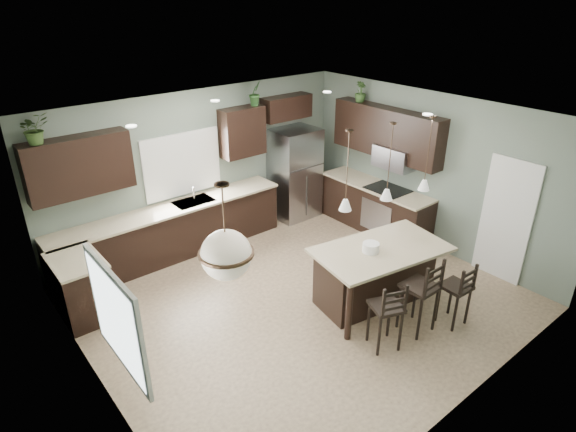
% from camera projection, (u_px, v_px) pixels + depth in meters
% --- Properties ---
extents(ground, '(6.00, 6.00, 0.00)m').
position_uv_depth(ground, '(299.00, 299.00, 7.45)').
color(ground, '#9E8466').
rests_on(ground, ground).
extents(pantry_door, '(0.04, 0.82, 2.04)m').
position_uv_depth(pantry_door, '(506.00, 220.00, 7.63)').
color(pantry_door, white).
rests_on(pantry_door, ground).
extents(window_back, '(1.35, 0.02, 1.00)m').
position_uv_depth(window_back, '(182.00, 164.00, 8.46)').
color(window_back, white).
rests_on(window_back, room_shell).
extents(window_left, '(0.02, 1.10, 1.00)m').
position_uv_depth(window_left, '(115.00, 320.00, 4.51)').
color(window_left, white).
rests_on(window_left, room_shell).
extents(left_return_cabs, '(0.60, 0.90, 0.90)m').
position_uv_depth(left_return_cabs, '(80.00, 289.00, 6.89)').
color(left_return_cabs, black).
rests_on(left_return_cabs, ground).
extents(left_return_countertop, '(0.66, 0.96, 0.04)m').
position_uv_depth(left_return_countertop, '(75.00, 261.00, 6.70)').
color(left_return_countertop, beige).
rests_on(left_return_countertop, left_return_cabs).
extents(back_lower_cabs, '(4.20, 0.60, 0.90)m').
position_uv_depth(back_lower_cabs, '(173.00, 233.00, 8.48)').
color(back_lower_cabs, black).
rests_on(back_lower_cabs, ground).
extents(back_countertop, '(4.20, 0.66, 0.04)m').
position_uv_depth(back_countertop, '(170.00, 209.00, 8.26)').
color(back_countertop, beige).
rests_on(back_countertop, back_lower_cabs).
extents(sink_inset, '(0.70, 0.45, 0.01)m').
position_uv_depth(sink_inset, '(194.00, 201.00, 8.51)').
color(sink_inset, gray).
rests_on(sink_inset, back_countertop).
extents(faucet, '(0.02, 0.02, 0.28)m').
position_uv_depth(faucet, '(194.00, 194.00, 8.43)').
color(faucet, silver).
rests_on(faucet, back_countertop).
extents(back_upper_left, '(1.55, 0.34, 0.90)m').
position_uv_depth(back_upper_left, '(79.00, 166.00, 7.17)').
color(back_upper_left, black).
rests_on(back_upper_left, room_shell).
extents(back_upper_right, '(0.85, 0.34, 0.90)m').
position_uv_depth(back_upper_right, '(242.00, 132.00, 8.86)').
color(back_upper_right, black).
rests_on(back_upper_right, room_shell).
extents(fridge_header, '(1.05, 0.34, 0.45)m').
position_uv_depth(fridge_header, '(286.00, 107.00, 9.33)').
color(fridge_header, black).
rests_on(fridge_header, room_shell).
extents(right_lower_cabs, '(0.60, 2.35, 0.90)m').
position_uv_depth(right_lower_cabs, '(375.00, 208.00, 9.41)').
color(right_lower_cabs, black).
rests_on(right_lower_cabs, ground).
extents(right_countertop, '(0.66, 2.35, 0.04)m').
position_uv_depth(right_countertop, '(376.00, 186.00, 9.19)').
color(right_countertop, beige).
rests_on(right_countertop, right_lower_cabs).
extents(cooktop, '(0.58, 0.75, 0.02)m').
position_uv_depth(cooktop, '(388.00, 189.00, 8.99)').
color(cooktop, black).
rests_on(cooktop, right_countertop).
extents(wall_oven_front, '(0.01, 0.72, 0.60)m').
position_uv_depth(wall_oven_front, '(375.00, 217.00, 9.04)').
color(wall_oven_front, gray).
rests_on(wall_oven_front, right_lower_cabs).
extents(right_upper_cabs, '(0.34, 2.35, 0.90)m').
position_uv_depth(right_upper_cabs, '(386.00, 132.00, 8.83)').
color(right_upper_cabs, black).
rests_on(right_upper_cabs, room_shell).
extents(microwave, '(0.40, 0.75, 0.40)m').
position_uv_depth(microwave, '(394.00, 157.00, 8.79)').
color(microwave, gray).
rests_on(microwave, right_upper_cabs).
extents(refrigerator, '(0.90, 0.74, 1.85)m').
position_uv_depth(refrigerator, '(295.00, 174.00, 9.80)').
color(refrigerator, '#999AA1').
rests_on(refrigerator, ground).
extents(kitchen_island, '(2.11, 1.42, 0.92)m').
position_uv_depth(kitchen_island, '(379.00, 275.00, 7.21)').
color(kitchen_island, black).
rests_on(kitchen_island, ground).
extents(serving_dish, '(0.24, 0.24, 0.14)m').
position_uv_depth(serving_dish, '(371.00, 248.00, 6.89)').
color(serving_dish, white).
rests_on(serving_dish, kitchen_island).
extents(bar_stool_left, '(0.50, 0.50, 1.05)m').
position_uv_depth(bar_stool_left, '(386.00, 314.00, 6.26)').
color(bar_stool_left, black).
rests_on(bar_stool_left, ground).
extents(bar_stool_center, '(0.43, 0.43, 1.16)m').
position_uv_depth(bar_stool_center, '(419.00, 294.00, 6.56)').
color(bar_stool_center, black).
rests_on(bar_stool_center, ground).
extents(bar_stool_right, '(0.39, 0.39, 1.00)m').
position_uv_depth(bar_stool_right, '(455.00, 293.00, 6.73)').
color(bar_stool_right, black).
rests_on(bar_stool_right, ground).
extents(pendant_left, '(0.17, 0.17, 1.10)m').
position_uv_depth(pendant_left, '(347.00, 171.00, 6.12)').
color(pendant_left, silver).
rests_on(pendant_left, room_shell).
extents(pendant_center, '(0.17, 0.17, 1.10)m').
position_uv_depth(pendant_center, '(390.00, 162.00, 6.44)').
color(pendant_center, silver).
rests_on(pendant_center, room_shell).
extents(pendant_right, '(0.17, 0.17, 1.10)m').
position_uv_depth(pendant_right, '(428.00, 154.00, 6.75)').
color(pendant_right, white).
rests_on(pendant_right, room_shell).
extents(chandelier, '(0.54, 0.54, 1.00)m').
position_uv_depth(chandelier, '(225.00, 232.00, 4.51)').
color(chandelier, '#FBE8CD').
rests_on(chandelier, room_shell).
extents(plant_back_left, '(0.47, 0.43, 0.43)m').
position_uv_depth(plant_back_left, '(34.00, 129.00, 6.58)').
color(plant_back_left, '#345123').
rests_on(plant_back_left, back_upper_left).
extents(plant_back_right, '(0.29, 0.26, 0.45)m').
position_uv_depth(plant_back_right, '(255.00, 93.00, 8.72)').
color(plant_back_right, '#2A5826').
rests_on(plant_back_right, back_upper_right).
extents(plant_right_wall, '(0.21, 0.21, 0.38)m').
position_uv_depth(plant_right_wall, '(361.00, 92.00, 9.01)').
color(plant_right_wall, '#325424').
rests_on(plant_right_wall, right_upper_cabs).
extents(room_shell, '(6.00, 6.00, 6.00)m').
position_uv_depth(room_shell, '(301.00, 199.00, 6.71)').
color(room_shell, slate).
rests_on(room_shell, ground).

